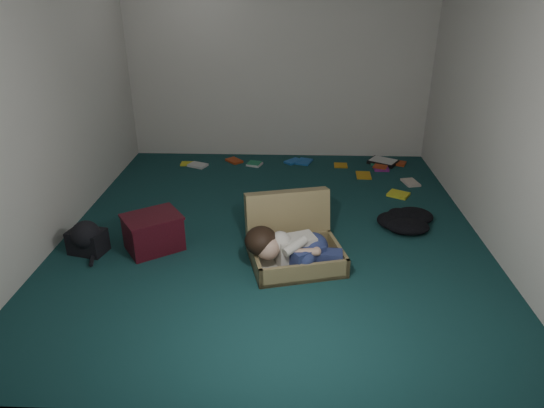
{
  "coord_description": "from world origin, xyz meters",
  "views": [
    {
      "loc": [
        0.15,
        -4.24,
        2.26
      ],
      "look_at": [
        0.0,
        -0.15,
        0.35
      ],
      "focal_mm": 32.0,
      "sensor_mm": 36.0,
      "label": 1
    }
  ],
  "objects": [
    {
      "name": "wall_right",
      "position": [
        2.0,
        0.0,
        1.3
      ],
      "size": [
        0.0,
        4.5,
        4.5
      ],
      "primitive_type": "plane",
      "rotation": [
        1.57,
        0.0,
        -1.57
      ],
      "color": "silver",
      "rests_on": "ground"
    },
    {
      "name": "backpack",
      "position": [
        -1.65,
        -0.49,
        0.12
      ],
      "size": [
        0.46,
        0.4,
        0.24
      ],
      "primitive_type": null,
      "rotation": [
        0.0,
        0.0,
        -0.24
      ],
      "color": "black",
      "rests_on": "floor"
    },
    {
      "name": "wall_back",
      "position": [
        0.0,
        2.25,
        1.3
      ],
      "size": [
        4.5,
        0.0,
        4.5
      ],
      "primitive_type": "plane",
      "rotation": [
        1.57,
        0.0,
        0.0
      ],
      "color": "silver",
      "rests_on": "ground"
    },
    {
      "name": "maroon_bin",
      "position": [
        -1.07,
        -0.41,
        0.17
      ],
      "size": [
        0.62,
        0.59,
        0.34
      ],
      "rotation": [
        0.0,
        0.0,
        0.6
      ],
      "color": "#440D17",
      "rests_on": "floor"
    },
    {
      "name": "floor",
      "position": [
        0.0,
        0.0,
        0.0
      ],
      "size": [
        4.5,
        4.5,
        0.0
      ],
      "primitive_type": "plane",
      "color": "#163F40",
      "rests_on": "ground"
    },
    {
      "name": "clothing_pile",
      "position": [
        1.31,
        0.12,
        0.08
      ],
      "size": [
        0.59,
        0.53,
        0.16
      ],
      "primitive_type": null,
      "rotation": [
        0.0,
        0.0,
        0.29
      ],
      "color": "black",
      "rests_on": "floor"
    },
    {
      "name": "wall_front",
      "position": [
        0.0,
        -2.25,
        1.3
      ],
      "size": [
        4.5,
        0.0,
        4.5
      ],
      "primitive_type": "plane",
      "rotation": [
        -1.57,
        0.0,
        0.0
      ],
      "color": "silver",
      "rests_on": "ground"
    },
    {
      "name": "book_scatter",
      "position": [
        0.51,
        1.71,
        0.01
      ],
      "size": [
        3.04,
        1.3,
        0.02
      ],
      "color": "yellow",
      "rests_on": "floor"
    },
    {
      "name": "paper_tray",
      "position": [
        1.42,
        1.95,
        0.02
      ],
      "size": [
        0.45,
        0.42,
        0.05
      ],
      "rotation": [
        0.0,
        0.0,
        -0.56
      ],
      "color": "black",
      "rests_on": "floor"
    },
    {
      "name": "wall_left",
      "position": [
        -2.0,
        0.0,
        1.3
      ],
      "size": [
        0.0,
        4.5,
        4.5
      ],
      "primitive_type": "plane",
      "rotation": [
        1.57,
        0.0,
        1.57
      ],
      "color": "silver",
      "rests_on": "ground"
    },
    {
      "name": "person",
      "position": [
        0.19,
        -0.72,
        0.21
      ],
      "size": [
        0.85,
        0.42,
        0.35
      ],
      "rotation": [
        0.0,
        0.0,
        0.25
      ],
      "color": "silver",
      "rests_on": "suitcase"
    },
    {
      "name": "suitcase",
      "position": [
        0.2,
        -0.52,
        0.17
      ],
      "size": [
        0.92,
        0.9,
        0.56
      ],
      "rotation": [
        0.0,
        0.0,
        0.25
      ],
      "color": "olive",
      "rests_on": "floor"
    }
  ]
}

